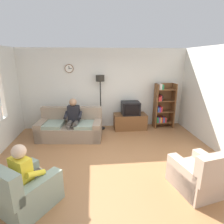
% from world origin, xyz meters
% --- Properties ---
extents(ground_plane, '(12.00, 12.00, 0.00)m').
position_xyz_m(ground_plane, '(0.00, 0.00, 0.00)').
color(ground_plane, '#9E6B42').
extents(back_wall_assembly, '(6.20, 0.17, 2.70)m').
position_xyz_m(back_wall_assembly, '(-0.00, 2.66, 1.35)').
color(back_wall_assembly, silver).
rests_on(back_wall_assembly, ground_plane).
extents(couch, '(1.98, 1.08, 0.90)m').
position_xyz_m(couch, '(-1.10, 1.69, 0.31)').
color(couch, gray).
rests_on(couch, ground_plane).
extents(tv_stand, '(1.10, 0.56, 0.53)m').
position_xyz_m(tv_stand, '(0.86, 2.25, 0.26)').
color(tv_stand, brown).
rests_on(tv_stand, ground_plane).
extents(tv, '(0.60, 0.49, 0.44)m').
position_xyz_m(tv, '(0.86, 2.23, 0.75)').
color(tv, black).
rests_on(tv, tv_stand).
extents(bookshelf, '(0.68, 0.36, 1.56)m').
position_xyz_m(bookshelf, '(2.03, 2.32, 0.76)').
color(bookshelf, brown).
rests_on(bookshelf, ground_plane).
extents(floor_lamp, '(0.28, 0.28, 1.85)m').
position_xyz_m(floor_lamp, '(-0.14, 2.35, 1.45)').
color(floor_lamp, black).
rests_on(floor_lamp, ground_plane).
extents(armchair_near_window, '(1.17, 1.18, 0.90)m').
position_xyz_m(armchair_near_window, '(-1.52, -1.01, 0.29)').
color(armchair_near_window, gray).
rests_on(armchair_near_window, ground_plane).
extents(armchair_near_bookshelf, '(0.97, 1.03, 0.90)m').
position_xyz_m(armchair_near_bookshelf, '(1.54, -0.91, 0.29)').
color(armchair_near_bookshelf, tan).
rests_on(armchair_near_bookshelf, ground_plane).
extents(person_on_couch, '(0.54, 0.57, 1.24)m').
position_xyz_m(person_on_couch, '(-0.99, 1.58, 0.70)').
color(person_on_couch, black).
rests_on(person_on_couch, ground_plane).
extents(person_in_left_armchair, '(0.62, 0.64, 1.12)m').
position_xyz_m(person_in_left_armchair, '(-1.47, -0.94, 0.60)').
color(person_in_left_armchair, yellow).
rests_on(person_in_left_armchair, ground_plane).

